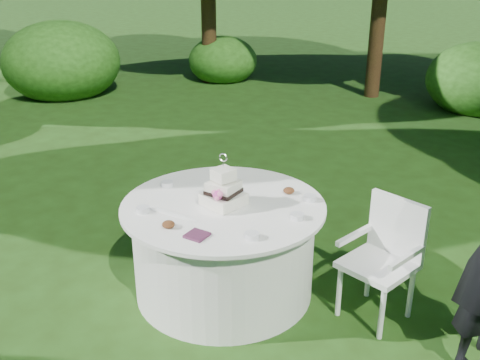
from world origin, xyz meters
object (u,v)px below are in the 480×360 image
at_px(napkins, 197,235).
at_px(chair, 386,251).
at_px(cake, 223,192).
at_px(table, 224,248).

xyz_separation_m(napkins, chair, (1.03, 0.91, -0.26)).
height_order(napkins, chair, chair).
bearing_deg(napkins, cake, 103.00).
distance_m(table, cake, 0.50).
bearing_deg(table, napkins, -75.87).
relative_size(napkins, chair, 0.15).
height_order(napkins, cake, cake).
bearing_deg(chair, cake, -160.63).
relative_size(napkins, cake, 0.34).
bearing_deg(table, chair, 18.28).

